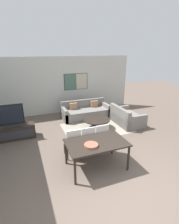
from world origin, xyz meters
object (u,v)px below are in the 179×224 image
object	(u,v)px
dining_chair_centre	(87,139)
tv_console	(13,133)
dining_table	(96,144)
fruit_bowl	(91,145)
sofa_main	(85,112)
sofa_side	(126,118)
dining_chair_right	(100,136)
coffee_table	(97,121)
television	(10,116)
dining_chair_left	(73,141)

from	to	relation	value
dining_chair_centre	tv_console	bearing A→B (deg)	138.66
dining_table	fruit_bowl	distance (m)	0.28
dining_chair_centre	sofa_main	bearing A→B (deg)	71.00
fruit_bowl	dining_chair_centre	bearing A→B (deg)	75.98
sofa_side	dining_chair_right	distance (m)	2.51
sofa_main	fruit_bowl	size ratio (longest dim) A/B	6.20
sofa_side	dining_chair_centre	size ratio (longest dim) A/B	1.58
fruit_bowl	coffee_table	bearing A→B (deg)	63.27
dining_chair_centre	fruit_bowl	distance (m)	0.91
television	dining_chair_centre	world-z (taller)	television
television	tv_console	bearing A→B (deg)	-90.00
dining_table	dining_chair_centre	bearing A→B (deg)	90.00
coffee_table	dining_chair_right	distance (m)	1.74
fruit_bowl	dining_chair_right	bearing A→B (deg)	52.33
sofa_side	dining_chair_left	world-z (taller)	dining_chair_left
dining_table	dining_chair_left	xyz separation A→B (m)	(-0.45, 0.70, -0.18)
dining_chair_left	fruit_bowl	xyz separation A→B (m)	(0.24, -0.84, 0.28)
tv_console	sofa_main	size ratio (longest dim) A/B	0.69
dining_chair_centre	dining_chair_right	world-z (taller)	same
coffee_table	dining_chair_left	distance (m)	2.23
television	fruit_bowl	distance (m)	3.36
tv_console	dining_chair_left	size ratio (longest dim) A/B	1.64
television	dining_table	xyz separation A→B (m)	(2.16, -2.60, -0.19)
sofa_side	coffee_table	size ratio (longest dim) A/B	1.35
tv_console	coffee_table	distance (m)	3.21
tv_console	dining_chair_right	size ratio (longest dim) A/B	1.64
sofa_side	coffee_table	world-z (taller)	sofa_side
tv_console	television	distance (m)	0.64
television	coffee_table	size ratio (longest dim) A/B	0.83
tv_console	sofa_main	world-z (taller)	sofa_main
dining_chair_left	dining_chair_right	xyz separation A→B (m)	(0.91, 0.02, 0.00)
fruit_bowl	dining_table	bearing A→B (deg)	34.31
sofa_side	dining_chair_right	size ratio (longest dim) A/B	1.58
sofa_main	dining_chair_left	size ratio (longest dim) A/B	2.36
sofa_main	fruit_bowl	bearing A→B (deg)	-107.94
sofa_side	sofa_main	bearing A→B (deg)	43.26
dining_chair_centre	fruit_bowl	world-z (taller)	dining_chair_centre
sofa_main	dining_chair_right	size ratio (longest dim) A/B	2.36
dining_chair_centre	fruit_bowl	bearing A→B (deg)	-104.02
dining_chair_left	dining_chair_right	distance (m)	0.91
dining_table	dining_chair_right	world-z (taller)	dining_chair_right
tv_console	dining_chair_right	world-z (taller)	dining_chair_right
dining_chair_left	dining_chair_centre	distance (m)	0.45
dining_chair_right	fruit_bowl	size ratio (longest dim) A/B	2.63
television	sofa_side	world-z (taller)	television
coffee_table	dining_chair_centre	size ratio (longest dim) A/B	1.17
tv_console	dining_chair_centre	size ratio (longest dim) A/B	1.64
sofa_main	sofa_side	xyz separation A→B (m)	(1.36, -1.45, 0.00)
coffee_table	television	bearing A→B (deg)	175.41
tv_console	dining_table	size ratio (longest dim) A/B	0.97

